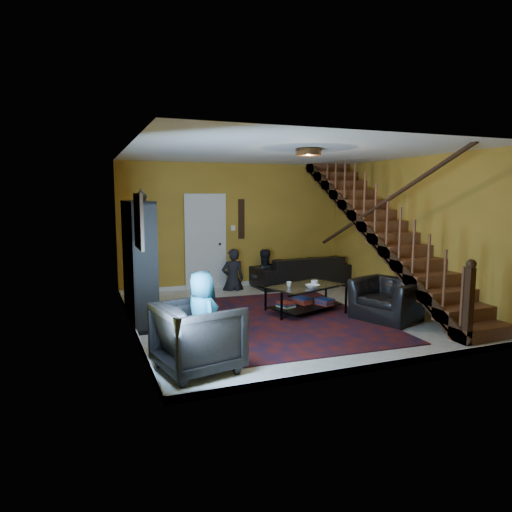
{
  "coord_description": "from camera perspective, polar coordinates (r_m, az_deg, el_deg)",
  "views": [
    {
      "loc": [
        -3.3,
        -7.1,
        2.09
      ],
      "look_at": [
        -0.39,
        0.4,
        1.01
      ],
      "focal_mm": 32.0,
      "sensor_mm": 36.0,
      "label": 1
    }
  ],
  "objects": [
    {
      "name": "coffee_table",
      "position": [
        8.2,
        6.18,
        -5.12
      ],
      "size": [
        1.48,
        1.16,
        0.5
      ],
      "rotation": [
        0.0,
        0.0,
        0.35
      ],
      "color": "black",
      "rests_on": "floor"
    },
    {
      "name": "rug",
      "position": [
        7.75,
        2.11,
        -7.96
      ],
      "size": [
        3.49,
        3.94,
        0.02
      ],
      "primitive_type": "cube",
      "rotation": [
        0.0,
        0.0,
        -0.04
      ],
      "color": "#47100C",
      "rests_on": "floor"
    },
    {
      "name": "person_adult_b",
      "position": [
        10.38,
        0.96,
        -2.8
      ],
      "size": [
        0.68,
        0.54,
        1.33
      ],
      "primitive_type": "imported",
      "rotation": [
        0.0,
        0.0,
        3.08
      ],
      "color": "black",
      "rests_on": "sofa"
    },
    {
      "name": "person_adult_a",
      "position": [
        10.13,
        -2.91,
        -2.94
      ],
      "size": [
        0.53,
        0.37,
        1.37
      ],
      "primitive_type": "imported",
      "rotation": [
        0.0,
        0.0,
        3.06
      ],
      "color": "black",
      "rests_on": "sofa"
    },
    {
      "name": "bowl",
      "position": [
        7.98,
        7.08,
        -3.75
      ],
      "size": [
        0.28,
        0.28,
        0.06
      ],
      "primitive_type": "imported",
      "rotation": [
        0.0,
        0.0,
        0.26
      ],
      "color": "#999999",
      "rests_on": "coffee_table"
    },
    {
      "name": "bookshelf",
      "position": [
        7.84,
        -14.39,
        -0.89
      ],
      "size": [
        0.35,
        1.8,
        2.0
      ],
      "color": "black",
      "rests_on": "floor"
    },
    {
      "name": "framed_picture",
      "position": [
        6.26,
        -14.48,
        4.25
      ],
      "size": [
        0.04,
        0.74,
        0.74
      ],
      "primitive_type": "cube",
      "color": "#99311B",
      "rests_on": "room"
    },
    {
      "name": "armchair_left",
      "position": [
        5.55,
        -7.27,
        -9.99
      ],
      "size": [
        1.08,
        1.06,
        0.84
      ],
      "primitive_type": "imported",
      "rotation": [
        0.0,
        0.0,
        1.78
      ],
      "color": "black",
      "rests_on": "floor"
    },
    {
      "name": "floor",
      "position": [
        8.11,
        3.65,
        -7.34
      ],
      "size": [
        5.5,
        5.5,
        0.0
      ],
      "primitive_type": "plane",
      "color": "beige",
      "rests_on": "ground"
    },
    {
      "name": "popcorn_bucket",
      "position": [
        7.37,
        -1.75,
        -8.07
      ],
      "size": [
        0.16,
        0.16,
        0.16
      ],
      "primitive_type": "cylinder",
      "rotation": [
        0.0,
        0.0,
        0.24
      ],
      "color": "red",
      "rests_on": "rug"
    },
    {
      "name": "person_child",
      "position": [
        5.7,
        -6.76,
        -7.72
      ],
      "size": [
        0.51,
        0.65,
        1.18
      ],
      "primitive_type": "imported",
      "rotation": [
        0.0,
        0.0,
        1.83
      ],
      "color": "#194F61",
      "rests_on": "armchair_left"
    },
    {
      "name": "vase",
      "position": [
        7.26,
        -14.21,
        7.42
      ],
      "size": [
        0.18,
        0.18,
        0.19
      ],
      "primitive_type": "imported",
      "color": "#999999",
      "rests_on": "bookshelf"
    },
    {
      "name": "cup_b",
      "position": [
        8.05,
        4.15,
        -3.52
      ],
      "size": [
        0.1,
        0.1,
        0.08
      ],
      "primitive_type": "imported",
      "rotation": [
        0.0,
        0.0,
        -0.15
      ],
      "color": "#999999",
      "rests_on": "coffee_table"
    },
    {
      "name": "door",
      "position": [
        10.22,
        -6.32,
        1.59
      ],
      "size": [
        0.82,
        0.05,
        2.05
      ],
      "primitive_type": "cube",
      "color": "silver",
      "rests_on": "floor"
    },
    {
      "name": "staircase",
      "position": [
        8.96,
        16.16,
        2.89
      ],
      "size": [
        0.95,
        5.02,
        3.18
      ],
      "color": "brown",
      "rests_on": "floor"
    },
    {
      "name": "sofa",
      "position": [
        10.7,
        5.79,
        -1.84
      ],
      "size": [
        2.37,
        1.04,
        0.68
      ],
      "primitive_type": "imported",
      "rotation": [
        0.0,
        0.0,
        3.2
      ],
      "color": "black",
      "rests_on": "floor"
    },
    {
      "name": "ceiling_fixture",
      "position": [
        7.15,
        6.6,
        12.78
      ],
      "size": [
        0.4,
        0.4,
        0.1
      ],
      "primitive_type": "cylinder",
      "color": "#3F2814",
      "rests_on": "room"
    },
    {
      "name": "wall_hanging",
      "position": [
        10.44,
        -1.84,
        4.65
      ],
      "size": [
        0.14,
        0.03,
        0.9
      ],
      "primitive_type": "cube",
      "color": "black",
      "rests_on": "room"
    },
    {
      "name": "cup_a",
      "position": [
        8.14,
        7.33,
        -3.38
      ],
      "size": [
        0.17,
        0.17,
        0.1
      ],
      "primitive_type": "imported",
      "rotation": [
        0.0,
        0.0,
        -0.41
      ],
      "color": "#999999",
      "rests_on": "coffee_table"
    },
    {
      "name": "armchair_right",
      "position": [
        8.04,
        16.2,
        -5.27
      ],
      "size": [
        1.24,
        1.31,
        0.68
      ],
      "primitive_type": "imported",
      "rotation": [
        0.0,
        0.0,
        -1.19
      ],
      "color": "black",
      "rests_on": "floor"
    },
    {
      "name": "room",
      "position": [
        8.9,
        -7.86,
        -5.71
      ],
      "size": [
        5.5,
        5.5,
        5.5
      ],
      "color": "gold",
      "rests_on": "ground"
    }
  ]
}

